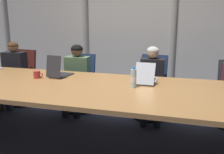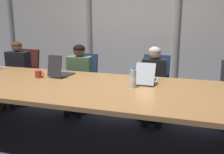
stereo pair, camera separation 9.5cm
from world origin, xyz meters
TOP-DOWN VIEW (x-y plane):
  - ground_plane at (0.00, 0.00)m, footprint 15.23×15.23m
  - conference_table at (0.00, 0.00)m, footprint 4.44×1.50m
  - curtain_backdrop at (0.00, 2.17)m, footprint 7.62×0.17m
  - laptop_left_mid at (-0.62, 0.36)m, footprint 0.27×0.41m
  - laptop_center at (0.64, 0.39)m, footprint 0.26×0.46m
  - office_chair_left_end at (-1.84, 1.15)m, footprint 0.60×0.61m
  - office_chair_left_mid at (-0.64, 1.14)m, footprint 0.60×0.60m
  - office_chair_center at (0.62, 1.15)m, footprint 0.60×0.60m
  - person_left_end at (-1.90, 0.99)m, footprint 0.43×0.55m
  - person_left_mid at (-0.64, 0.99)m, footprint 0.44×0.57m
  - person_center at (0.64, 0.98)m, footprint 0.42×0.57m
  - water_bottle_primary at (0.52, 0.08)m, footprint 0.07×0.07m
  - coffee_mug_near at (-0.87, 0.19)m, footprint 0.14×0.09m

SIDE VIEW (x-z plane):
  - ground_plane at x=0.00m, z-range 0.00..0.00m
  - office_chair_left_mid at x=-0.64m, z-range -0.12..0.84m
  - office_chair_center at x=0.62m, z-range -0.12..0.87m
  - office_chair_left_end at x=-1.84m, z-range -0.12..0.87m
  - conference_table at x=0.00m, z-range 0.24..1.00m
  - person_center at x=0.64m, z-range 0.08..1.24m
  - person_left_mid at x=-0.64m, z-range 0.09..1.24m
  - person_left_end at x=-1.90m, z-range 0.08..1.25m
  - coffee_mug_near at x=-0.87m, z-range 0.76..0.86m
  - laptop_center at x=0.64m, z-range 0.68..0.95m
  - laptop_left_mid at x=-0.62m, z-range 0.66..0.98m
  - water_bottle_primary at x=0.52m, z-range 0.75..1.00m
  - curtain_backdrop at x=0.00m, z-range 0.00..2.68m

